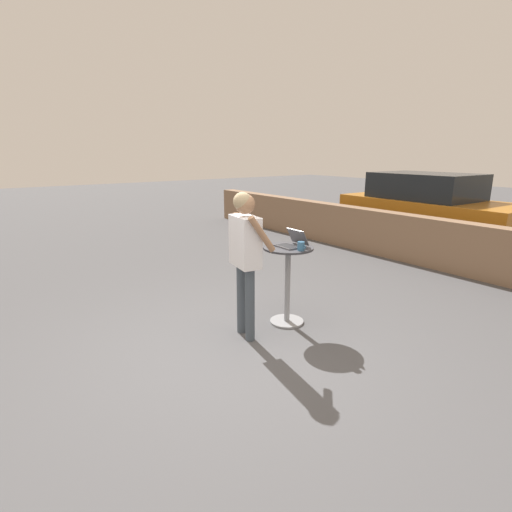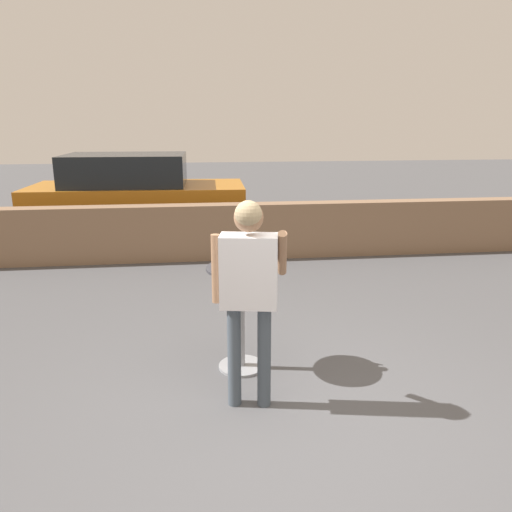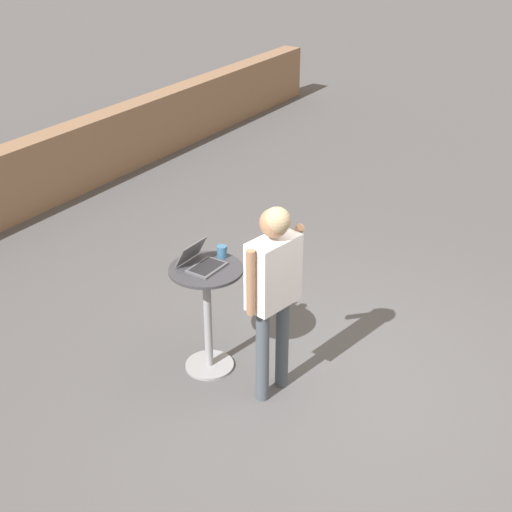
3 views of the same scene
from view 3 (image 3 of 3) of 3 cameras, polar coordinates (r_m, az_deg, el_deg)
ground_plane at (r=6.25m, az=5.93°, el=-10.26°), size 50.00×50.00×0.00m
cafe_table at (r=6.09m, az=-3.91°, el=-4.03°), size 0.62×0.62×1.00m
laptop at (r=5.91m, az=-4.42°, el=-0.46°), size 0.32×0.33×0.21m
coffee_mug at (r=6.04m, az=-2.74°, el=0.36°), size 0.12×0.09×0.11m
standing_person at (r=5.54m, az=1.40°, el=-1.83°), size 0.62×0.35×1.71m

